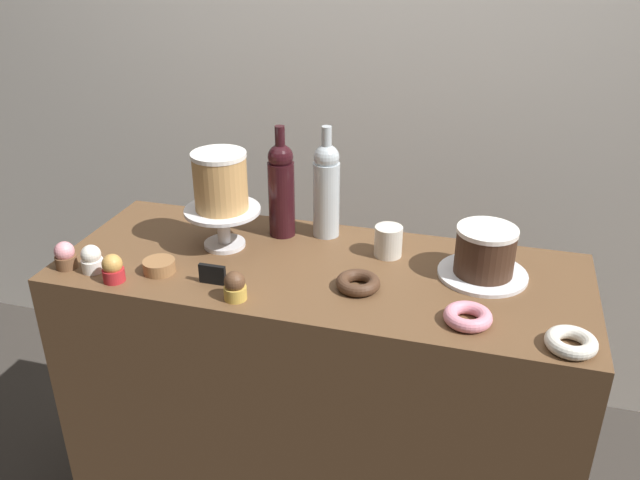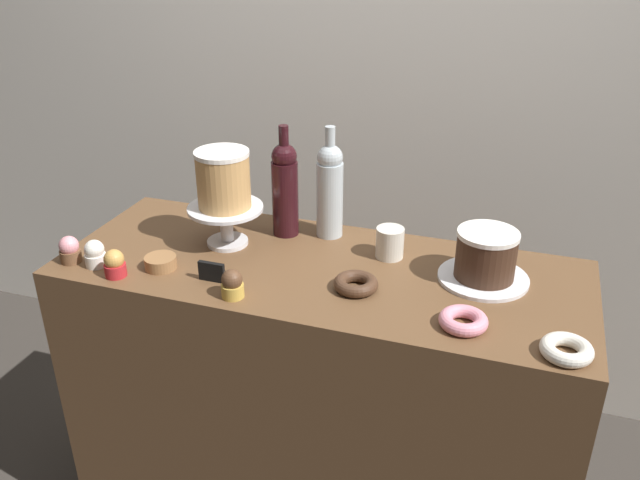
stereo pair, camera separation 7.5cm
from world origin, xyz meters
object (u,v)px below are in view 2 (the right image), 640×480
Objects in this scene: cupcake_vanilla at (95,254)px; price_sign_chalkboard at (212,272)px; cupcake_strawberry at (70,250)px; chocolate_round_cake at (486,254)px; cupcake_chocolate at (232,284)px; donut_sugar at (567,350)px; donut_chocolate at (356,284)px; cookie_stack at (161,262)px; cake_stand_pedestal at (226,219)px; donut_pink at (463,321)px; wine_bottle_clear at (330,189)px; coffee_cup_ceramic at (390,243)px; white_layer_cake at (223,179)px; wine_bottle_dark_red at (285,187)px; cupcake_caramel at (115,264)px.

price_sign_chalkboard is at bearing 4.44° from cupcake_vanilla.
chocolate_round_cake is at bearing 13.44° from cupcake_strawberry.
chocolate_round_cake is 2.08× the size of cupcake_strawberry.
cupcake_strawberry is at bearing 176.97° from cupcake_chocolate.
cupcake_chocolate is 0.66× the size of donut_sugar.
cupcake_strawberry is at bearing -176.12° from price_sign_chalkboard.
cookie_stack is at bearing -173.64° from donut_chocolate.
price_sign_chalkboard is (-0.86, 0.05, 0.01)m from donut_sugar.
cupcake_vanilla is 0.88× the size of cookie_stack.
cake_stand_pedestal is 1.88× the size of donut_pink.
wine_bottle_clear is 3.83× the size of coffee_cup_ceramic.
cupcake_vanilla is at bearing 176.11° from cupcake_chocolate.
donut_pink is at bearing -95.03° from chocolate_round_cake.
chocolate_round_cake reaches higher than cupcake_vanilla.
white_layer_cake is at bearing 60.57° from cookie_stack.
wine_bottle_clear is (0.26, 0.15, -0.05)m from white_layer_cake.
cupcake_vanilla reaches higher than donut_chocolate.
cookie_stack is at bearing -119.43° from cake_stand_pedestal.
chocolate_round_cake is at bearing 1.86° from cake_stand_pedestal.
chocolate_round_cake is 2.08× the size of cupcake_vanilla.
chocolate_round_cake is 1.09m from cupcake_strawberry.
coffee_cup_ceramic is at bearing 22.32° from cupcake_vanilla.
cupcake_strawberry is (-0.35, -0.23, -0.04)m from cake_stand_pedestal.
wine_bottle_clear is 0.44m from cupcake_chocolate.
wine_bottle_clear is 2.91× the size of donut_chocolate.
wine_bottle_dark_red and wine_bottle_clear have the same top height.
cupcake_strawberry is 0.66× the size of donut_sugar.
wine_bottle_clear is at bearing 60.28° from price_sign_chalkboard.
wine_bottle_clear is 2.91× the size of donut_sugar.
donut_sugar is at bearing -53.77° from chocolate_round_cake.
white_layer_cake is at bearing 118.30° from cupcake_chocolate.
wine_bottle_clear is at bearing 42.30° from cupcake_caramel.
cupcake_vanilla is 1.06× the size of price_sign_chalkboard.
white_layer_cake is at bearing 0.00° from cake_stand_pedestal.
cupcake_strawberry is 1.00× the size of cupcake_chocolate.
cupcake_caramel is (-0.19, -0.26, -0.16)m from white_layer_cake.
cake_stand_pedestal is 3.01× the size of price_sign_chalkboard.
chocolate_round_cake is 0.24m from donut_pink.
donut_pink is at bearing 1.15° from cupcake_vanilla.
coffee_cup_ceramic is (0.32, -0.05, -0.10)m from wine_bottle_dark_red.
donut_pink is at bearing -16.53° from donut_chocolate.
wine_bottle_clear is 0.73m from cupcake_strawberry.
donut_pink is (0.69, -0.21, -0.18)m from white_layer_cake.
donut_chocolate is (0.77, 0.10, -0.02)m from cupcake_strawberry.
cupcake_strawberry is 1.04m from donut_pink.
cupcake_caramel is (-0.45, -0.41, -0.11)m from wine_bottle_clear.
donut_pink is 1.00× the size of donut_chocolate.
white_layer_cake reaches higher than donut_chocolate.
coffee_cup_ceramic reaches higher than cupcake_caramel.
cupcake_caramel is 0.12m from cookie_stack.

